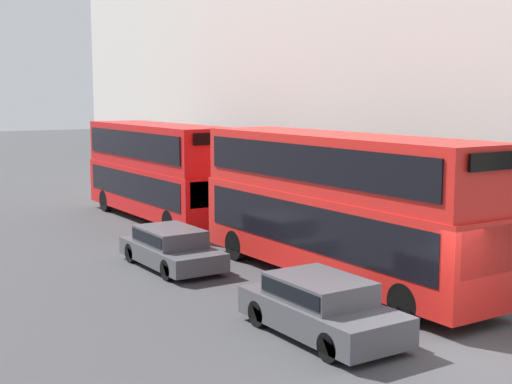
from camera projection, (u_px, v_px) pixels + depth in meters
ground_plane at (471, 358)px, 14.90m from camera, size 200.00×200.00×0.00m
bus_leading at (339, 201)px, 20.73m from camera, size 2.59×11.06×4.33m
bus_second_in_queue at (158, 167)px, 31.03m from camera, size 2.59×10.11×4.19m
car_dark_sedan at (321, 305)px, 16.18m from camera, size 1.89×4.21×1.36m
car_hatchback at (171, 246)px, 22.63m from camera, size 1.81×4.25×1.26m
pedestrian at (337, 229)px, 25.28m from camera, size 0.36×0.36×1.58m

